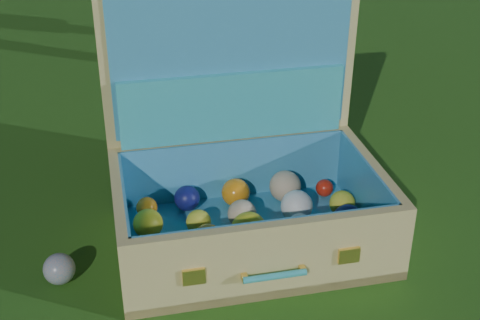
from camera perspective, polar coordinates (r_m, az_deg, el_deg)
name	(u,v)px	position (r m, az deg, el deg)	size (l,w,h in m)	color
ground	(286,230)	(1.55, 3.96, -5.98)	(60.00, 60.00, 0.00)	#215114
stray_ball	(59,269)	(1.42, -15.17, -8.96)	(0.07, 0.07, 0.07)	teal
suitcase	(244,169)	(1.47, 0.36, -0.78)	(0.60, 0.46, 0.56)	tan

